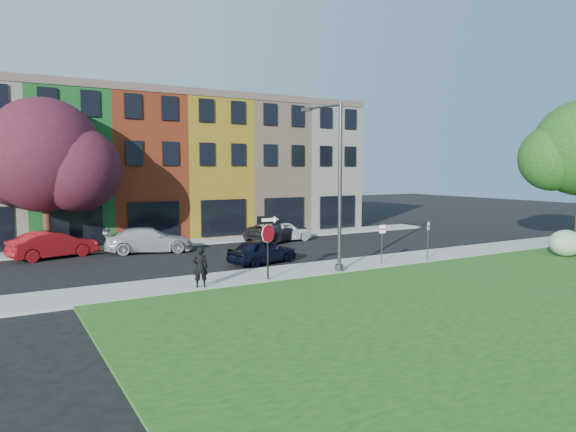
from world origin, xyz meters
TOP-DOWN VIEW (x-y plane):
  - ground at (0.00, 0.00)m, footprint 120.00×120.00m
  - sidewalk_near at (2.00, 3.00)m, footprint 40.00×3.00m
  - sidewalk_far at (-3.00, 15.00)m, footprint 40.00×2.40m
  - rowhouse_block at (-2.50, 21.18)m, footprint 30.00×10.12m
  - stop_sign at (-3.95, 1.90)m, footprint 1.05×0.11m
  - man at (-7.06, 1.96)m, footprint 0.88×0.81m
  - sedan_near at (-2.14, 5.95)m, footprint 3.45×4.67m
  - parked_car_red at (-11.47, 13.32)m, footprint 4.20×5.54m
  - parked_car_silver at (-6.30, 12.64)m, footprint 4.40×6.06m
  - parked_car_dark at (2.67, 12.95)m, footprint 6.07×6.86m
  - parked_car_white at (2.93, 12.70)m, footprint 2.40×4.45m
  - street_lamp at (-0.17, 2.10)m, footprint 0.97×2.52m
  - parking_sign_a at (2.96, 2.41)m, footprint 0.31×0.14m
  - parking_sign_b at (5.69, 1.89)m, footprint 0.30×0.17m
  - tree_purple at (-11.48, 14.93)m, footprint 7.85×6.87m
  - shrub at (13.32, -1.03)m, footprint 1.75×1.75m

SIDE VIEW (x-z plane):
  - ground at x=0.00m, z-range 0.00..0.00m
  - sidewalk_near at x=2.00m, z-range 0.00..0.12m
  - sidewalk_far at x=-3.00m, z-range 0.00..0.12m
  - sedan_near at x=-2.14m, z-range 0.00..1.34m
  - parked_car_white at x=2.93m, z-range 0.00..1.42m
  - parked_car_dark at x=2.67m, z-range 0.00..1.43m
  - parked_car_silver at x=-6.30m, z-range 0.00..1.48m
  - parked_car_red at x=-11.47m, z-range 0.00..1.53m
  - shrub at x=13.32m, z-range 0.10..1.59m
  - man at x=-7.06m, z-range 0.12..1.79m
  - parking_sign_a at x=2.96m, z-range 0.39..2.45m
  - parking_sign_b at x=5.69m, z-range 0.39..2.51m
  - stop_sign at x=-3.95m, z-range 0.72..3.53m
  - street_lamp at x=-0.17m, z-range 0.15..8.07m
  - rowhouse_block at x=-2.50m, z-range -0.01..9.99m
  - tree_purple at x=-11.48m, z-range 1.14..10.06m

